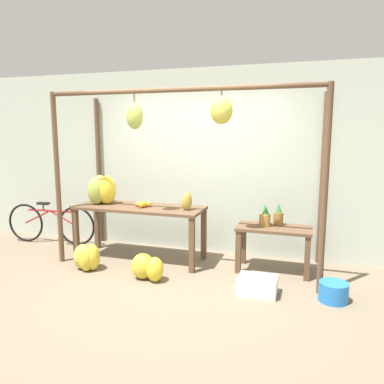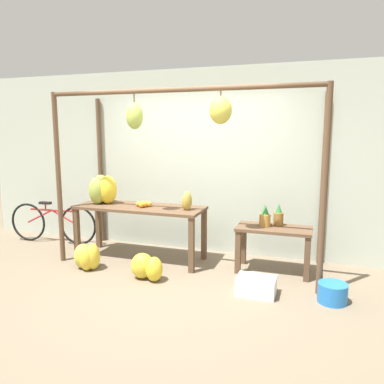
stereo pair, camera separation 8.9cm
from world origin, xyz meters
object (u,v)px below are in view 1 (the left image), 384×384
Objects in this scene: pineapple_cluster at (269,217)px; banana_pile_ground_right at (148,267)px; fruit_crate_white at (257,285)px; parked_bicycle at (51,223)px; papaya_pile at (187,202)px; banana_pile_on_table at (101,190)px; blue_bucket at (333,292)px; banana_pile_ground_left at (88,257)px; orange_pile at (143,204)px.

pineapple_cluster is 1.73m from banana_pile_ground_right.
fruit_crate_white is 3.71m from parked_bicycle.
fruit_crate_white is at bearing -31.28° from papaya_pile.
banana_pile_on_table reaches higher than pineapple_cluster.
pineapple_cluster is 1.29m from blue_bucket.
parked_bicycle is 6.13× the size of papaya_pile.
banana_pile_on_table is 1.11× the size of banana_pile_ground_left.
fruit_crate_white is at bearing -16.26° from banana_pile_on_table.
banana_pile_ground_left is at bearing 179.75° from blue_bucket.
banana_pile_on_table is at bearing 176.10° from orange_pile.
banana_pile_ground_right is at bearing -61.57° from orange_pile.
blue_bucket is (3.27, -0.64, -0.89)m from banana_pile_on_table.
blue_bucket is at bearing 1.68° from banana_pile_ground_right.
banana_pile_ground_right reaches higher than blue_bucket.
banana_pile_ground_right is (-1.40, -0.84, -0.57)m from pineapple_cluster.
parked_bicycle is at bearing 165.22° from fruit_crate_white.
parked_bicycle is at bearing 156.76° from banana_pile_ground_right.
papaya_pile reaches higher than pineapple_cluster.
banana_pile_on_table is 2.06× the size of orange_pile.
banana_pile_on_table is 1.52m from banana_pile_ground_right.
blue_bucket is 4.50m from parked_bicycle.
pineapple_cluster is 0.72× the size of banana_pile_ground_left.
banana_pile_ground_right is (0.36, -0.66, -0.67)m from orange_pile.
parked_bicycle is at bearing 178.42° from pineapple_cluster.
pineapple_cluster is 1.12m from papaya_pile.
banana_pile_ground_left is 1.37× the size of blue_bucket.
pineapple_cluster is 0.99× the size of blue_bucket.
papaya_pile is (1.36, -0.06, -0.09)m from banana_pile_on_table.
papaya_pile reaches higher than parked_bicycle.
banana_pile_ground_left is at bearing 175.12° from banana_pile_ground_right.
pineapple_cluster is at bearing 9.81° from papaya_pile.
orange_pile is 1.05m from banana_pile_ground_left.
banana_pile_on_table reaches higher than parked_bicycle.
banana_pile_on_table is 0.96× the size of banana_pile_ground_right.
banana_pile_on_table reaches higher than banana_pile_ground_left.
banana_pile_on_table is 1.33m from parked_bicycle.
banana_pile_ground_left is at bearing -155.02° from papaya_pile.
papaya_pile is at bearing 162.88° from blue_bucket.
banana_pile_on_table reaches higher than banana_pile_ground_right.
orange_pile is at bearing 45.86° from banana_pile_ground_left.
blue_bucket is (0.83, 0.07, 0.01)m from fruit_crate_white.
pineapple_cluster is 0.62× the size of banana_pile_ground_right.
banana_pile_ground_right is 1.04m from papaya_pile.
banana_pile_ground_left is at bearing -161.84° from pineapple_cluster.
blue_bucket is at bearing -17.12° from papaya_pile.
fruit_crate_white is (2.31, -0.08, -0.07)m from banana_pile_ground_left.
papaya_pile is at bearing -6.59° from parked_bicycle.
pineapple_cluster is 0.20× the size of parked_bicycle.
banana_pile_ground_right is at bearing 179.87° from fruit_crate_white.
banana_pile_ground_left is 0.86× the size of banana_pile_ground_right.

